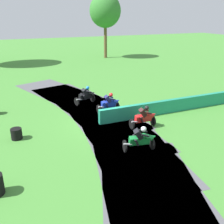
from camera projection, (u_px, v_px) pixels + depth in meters
The scene contains 9 objects.
ground_plane at pixel (108, 123), 15.90m from camera, with size 120.00×120.00×0.00m, color #428433.
track_asphalt at pixel (99, 124), 15.68m from camera, with size 7.09×25.41×0.01m.
safety_barrier at pixel (187, 103), 17.94m from camera, with size 0.30×13.13×0.90m, color #1E8466.
motorcycle_lead_green at pixel (141, 139), 12.41m from camera, with size 1.70×1.00×1.43m.
motorcycle_chase_red at pixel (144, 117), 15.03m from camera, with size 1.68×0.72×1.43m.
motorcycle_trailing_blue at pixel (109, 103), 17.38m from camera, with size 1.68×0.77×1.43m.
motorcycle_fourth_black at pixel (86, 95), 19.01m from camera, with size 1.72×1.11×1.43m.
tire_stack_mid_a at pixel (16, 134), 13.74m from camera, with size 0.58×0.58×0.60m.
tree_far_right at pixel (105, 11), 36.77m from camera, with size 4.48×4.48×9.00m.
Camera 1 is at (-5.51, -13.54, 6.31)m, focal length 41.31 mm.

